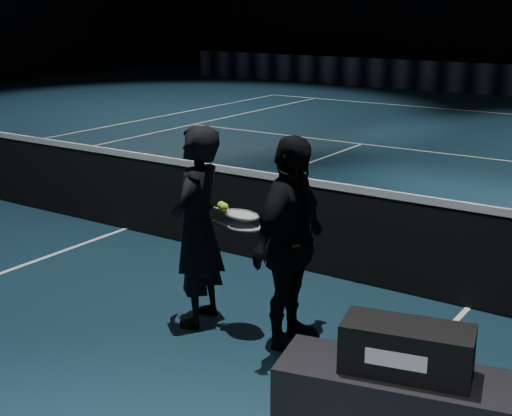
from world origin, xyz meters
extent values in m
plane|color=#0D252F|center=(0.00, 0.00, 0.00)|extent=(36.00, 36.00, 0.00)
cube|color=black|center=(0.00, 0.00, 0.45)|extent=(12.80, 0.02, 0.86)
cube|color=white|center=(0.00, 0.00, 0.92)|extent=(12.80, 0.03, 0.07)
cube|color=black|center=(0.00, 15.50, 0.45)|extent=(22.00, 0.15, 0.90)
cube|color=black|center=(4.39, -2.17, 0.23)|extent=(1.60, 0.84, 0.46)
cube|color=black|center=(4.39, -2.17, 0.61)|extent=(0.82, 0.49, 0.31)
cube|color=white|center=(4.39, -2.33, 0.61)|extent=(0.35, 0.08, 0.10)
imported|color=black|center=(2.31, -1.52, 0.83)|extent=(0.52, 0.68, 1.66)
imported|color=black|center=(3.16, -1.47, 0.83)|extent=(0.46, 0.99, 1.66)
camera|label=1|loc=(5.78, -5.83, 2.57)|focal=50.00mm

